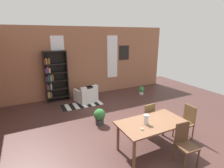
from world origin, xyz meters
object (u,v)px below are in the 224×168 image
Objects in this scene: dining_chair_far_right at (147,117)px; armchair_white at (86,95)px; dining_table at (152,126)px; dining_chair_head_right at (186,121)px; potted_plant_corner at (141,90)px; dining_chair_near_right at (185,142)px; vase_on_table at (146,119)px; potted_plant_by_shelf at (100,116)px; bookshelf_tall at (54,77)px.

dining_chair_far_right reaches higher than armchair_white.
dining_chair_head_right is (1.22, -0.00, -0.17)m from dining_table.
armchair_white is 2.41× the size of potted_plant_corner.
dining_chair_near_right is 1.00× the size of armchair_white.
dining_chair_near_right is (-0.00, -1.38, 0.00)m from dining_chair_far_right.
dining_chair_head_right is 1.08m from dining_chair_near_right.
vase_on_table is 0.59× the size of potted_plant_corner.
dining_chair_near_right is at bearing -67.24° from potted_plant_by_shelf.
dining_chair_near_right is 5.67m from bookshelf_tall.
dining_chair_head_right is 5.41m from bookshelf_tall.
dining_chair_near_right is at bearing -90.05° from dining_chair_far_right.
armchair_white is (-0.21, 3.91, -0.61)m from vase_on_table.
dining_chair_far_right is at bearing 50.38° from vase_on_table.
dining_table is 0.77× the size of bookshelf_tall.
dining_chair_head_right is 1.00× the size of armchair_white.
dining_table reaches higher than armchair_white.
dining_chair_head_right and dining_chair_far_right have the same top height.
dining_chair_head_right reaches higher than potted_plant_corner.
potted_plant_by_shelf is at bearing -96.95° from armchair_white.
dining_chair_far_right is at bearing -123.58° from potted_plant_corner.
dining_chair_near_right is 2.68m from potted_plant_by_shelf.
vase_on_table is 1.93m from potted_plant_by_shelf.
dining_table reaches higher than potted_plant_by_shelf.
potted_plant_by_shelf is (-1.04, 1.09, -0.22)m from dining_chair_far_right.
armchair_white is (-0.78, 4.60, -0.23)m from dining_chair_near_right.
dining_chair_head_right is at bearing -59.12° from bookshelf_tall.
dining_chair_near_right is (-0.83, -0.69, 0.00)m from dining_chair_head_right.
dining_table is 7.22× the size of vase_on_table.
dining_chair_head_right is 1.00× the size of dining_chair_far_right.
dining_chair_far_right is 1.52m from potted_plant_by_shelf.
bookshelf_tall is (-2.76, 4.61, 0.57)m from dining_chair_head_right.
bookshelf_tall reaches higher than dining_chair_head_right.
vase_on_table reaches higher than dining_chair_head_right.
dining_chair_near_right is at bearing -80.43° from armchair_white.
vase_on_table is at bearing -86.98° from armchair_white.
dining_table is 3.95m from armchair_white.
potted_plant_by_shelf is at bearing 112.76° from dining_chair_near_right.
vase_on_table is 4.81m from bookshelf_tall.
potted_plant_corner is (2.96, 1.81, -0.08)m from potted_plant_by_shelf.
bookshelf_tall is at bearing 116.17° from dining_chair_far_right.
dining_chair_far_right reaches higher than potted_plant_corner.
dining_table reaches higher than potted_plant_corner.
dining_chair_far_right is at bearing -76.45° from armchair_white.
dining_chair_far_right is 1.00× the size of armchair_white.
dining_chair_far_right is (0.57, 0.69, -0.38)m from vase_on_table.
dining_chair_far_right and dining_chair_near_right have the same top height.
armchair_white is (-0.78, 3.22, -0.23)m from dining_chair_far_right.
dining_chair_near_right is at bearing -60.77° from dining_table.
dining_chair_head_right is at bearing -43.61° from potted_plant_by_shelf.
vase_on_table is 3.96m from armchair_white.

